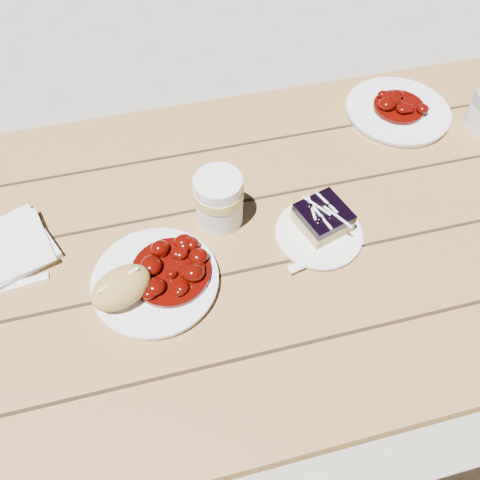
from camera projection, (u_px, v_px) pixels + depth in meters
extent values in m
plane|color=#9E9A8F|center=(309.00, 355.00, 1.54)|extent=(60.00, 60.00, 0.00)
cube|color=brown|center=(351.00, 220.00, 0.95)|extent=(2.00, 0.80, 0.05)
cube|color=brown|center=(261.00, 122.00, 1.55)|extent=(1.80, 0.25, 0.04)
cube|color=brown|center=(37.00, 211.00, 1.62)|extent=(0.06, 0.06, 0.42)
cube|color=brown|center=(454.00, 135.00, 1.84)|extent=(0.06, 0.06, 0.42)
cylinder|color=white|center=(156.00, 281.00, 0.83)|extent=(0.22, 0.22, 0.02)
ellipsoid|color=tan|center=(121.00, 288.00, 0.78)|extent=(0.13, 0.11, 0.06)
cylinder|color=white|center=(318.00, 234.00, 0.89)|extent=(0.16, 0.16, 0.01)
cube|color=tan|center=(322.00, 221.00, 0.88)|extent=(0.11, 0.11, 0.03)
cube|color=black|center=(324.00, 213.00, 0.87)|extent=(0.11, 0.11, 0.02)
cube|color=white|center=(8.00, 249.00, 0.87)|extent=(0.20, 0.20, 0.01)
cylinder|color=white|center=(397.00, 112.00, 1.09)|extent=(0.23, 0.23, 0.02)
cylinder|color=white|center=(219.00, 200.00, 0.87)|extent=(0.09, 0.09, 0.11)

